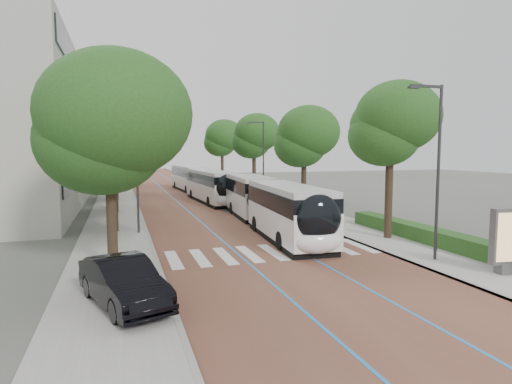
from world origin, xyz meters
The scene contains 20 objects.
ground centered at (0.00, 0.00, 0.00)m, with size 160.00×160.00×0.00m, color #51544C.
road centered at (0.00, 40.00, 0.01)m, with size 11.00×140.00×0.02m, color brown.
sidewalk_left centered at (-7.50, 40.00, 0.06)m, with size 4.00×140.00×0.12m, color gray.
sidewalk_right centered at (7.50, 40.00, 0.06)m, with size 4.00×140.00×0.12m, color gray.
kerb_left centered at (-5.60, 40.00, 0.06)m, with size 0.20×140.00×0.14m, color gray.
kerb_right centered at (5.60, 40.00, 0.06)m, with size 0.20×140.00×0.14m, color gray.
zebra_crossing centered at (0.20, 1.00, 0.03)m, with size 10.55×3.60×0.01m.
lane_line_left centered at (-1.60, 40.00, 0.02)m, with size 0.12×126.00×0.01m, color #277CC4.
lane_line_right centered at (1.60, 40.00, 0.02)m, with size 0.12×126.00×0.01m, color #277CC4.
hedge centered at (9.10, 0.00, 0.52)m, with size 1.20×14.00×0.80m, color #1C4518.
streetlight_near centered at (6.62, -3.00, 4.82)m, with size 1.82×0.20×8.00m.
streetlight_far centered at (6.62, 22.00, 4.82)m, with size 1.82×0.20×8.00m.
lamp_post_left centered at (-6.10, 8.00, 4.12)m, with size 0.14×0.14×8.00m, color #2F3032.
trees_left centered at (-7.50, 26.18, 6.45)m, with size 6.49×61.31×9.65m.
trees_right centered at (7.70, 24.74, 6.55)m, with size 5.71×47.26×9.32m.
lead_bus centered at (2.30, 7.37, 1.63)m, with size 3.69×18.52×3.20m.
bus_queued_0 centered at (1.68, 22.85, 1.62)m, with size 3.18×12.51×3.20m.
bus_queued_1 centered at (1.58, 36.19, 1.62)m, with size 3.23×12.52×3.20m.
ad_panel centered at (7.87, -5.82, 1.54)m, with size 1.34×0.58×2.71m.
parked_car centered at (-7.11, -4.84, 0.90)m, with size 1.66×4.76×1.57m, color black.
Camera 1 is at (-7.12, -19.09, 5.14)m, focal length 30.00 mm.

